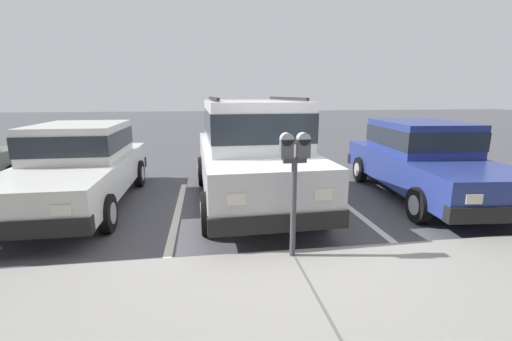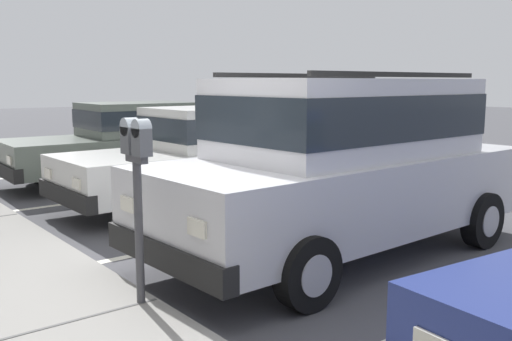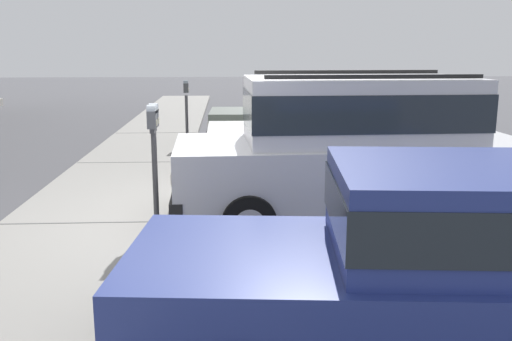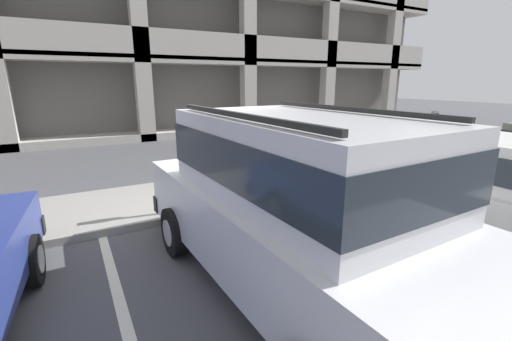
# 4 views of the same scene
# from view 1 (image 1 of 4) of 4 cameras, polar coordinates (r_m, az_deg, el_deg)

# --- Properties ---
(ground_plane) EXTENTS (80.00, 80.00, 0.10)m
(ground_plane) POSITION_cam_1_polar(r_m,az_deg,el_deg) (4.81, 5.18, -13.83)
(ground_plane) COLOR #4C4C51
(sidewalk) EXTENTS (40.00, 2.20, 0.12)m
(sidewalk) POSITION_cam_1_polar(r_m,az_deg,el_deg) (3.67, 10.25, -21.10)
(sidewalk) COLOR gray
(sidewalk) RESTS_ON ground_plane
(parking_stall_lines) EXTENTS (12.86, 4.80, 0.01)m
(parking_stall_lines) POSITION_cam_1_polar(r_m,az_deg,el_deg) (5.99, -13.23, -8.13)
(parking_stall_lines) COLOR silver
(parking_stall_lines) RESTS_ON ground_plane
(silver_suv) EXTENTS (2.13, 4.84, 2.03)m
(silver_suv) POSITION_cam_1_polar(r_m,az_deg,el_deg) (6.59, -0.91, 3.88)
(silver_suv) COLOR silver
(silver_suv) RESTS_ON ground_plane
(red_sedan) EXTENTS (2.12, 4.62, 1.54)m
(red_sedan) POSITION_cam_1_polar(r_m,az_deg,el_deg) (7.81, 26.09, 1.97)
(red_sedan) COLOR navy
(red_sedan) RESTS_ON ground_plane
(dark_hatchback) EXTENTS (1.87, 4.49, 1.54)m
(dark_hatchback) POSITION_cam_1_polar(r_m,az_deg,el_deg) (7.24, -27.35, 1.11)
(dark_hatchback) COLOR silver
(dark_hatchback) RESTS_ON ground_plane
(parking_meter_near) EXTENTS (0.35, 0.12, 1.53)m
(parking_meter_near) POSITION_cam_1_polar(r_m,az_deg,el_deg) (4.05, 6.43, 0.74)
(parking_meter_near) COLOR #47474C
(parking_meter_near) RESTS_ON sidewalk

